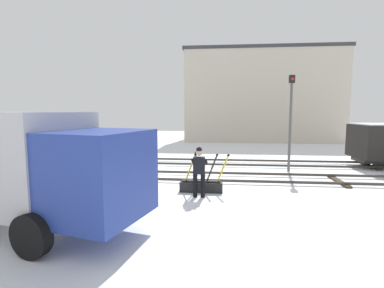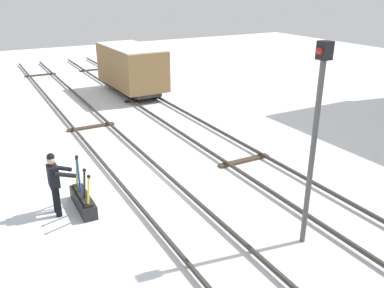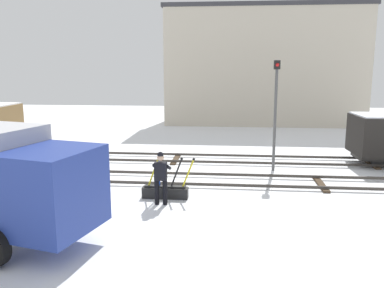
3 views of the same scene
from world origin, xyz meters
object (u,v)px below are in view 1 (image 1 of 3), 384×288
Objects in this scene: rail_worker at (199,169)px; freight_car_near_switch at (24,136)px; switch_lever_frame at (202,185)px; signal_post at (291,114)px; delivery_truck at (19,162)px.

rail_worker is 12.27m from freight_car_near_switch.
signal_post is at bearing 46.26° from switch_lever_frame.
freight_car_near_switch is at bearing 153.15° from switch_lever_frame.
delivery_truck is (-4.20, -2.92, 0.67)m from rail_worker.
freight_car_near_switch is (-6.41, 9.05, -0.17)m from delivery_truck.
freight_car_near_switch is at bearing 174.23° from signal_post.
switch_lever_frame is at bearing 86.82° from rail_worker.
delivery_truck is (-4.25, -3.55, 1.37)m from switch_lever_frame.
freight_car_near_switch is (-10.62, 6.14, 0.50)m from rail_worker.
delivery_truck is at bearing -139.65° from switch_lever_frame.
rail_worker is 5.16m from delivery_truck.
rail_worker is at bearing 49.11° from delivery_truck.
freight_car_near_switch is (-10.66, 5.51, 1.20)m from switch_lever_frame.
freight_car_near_switch is at bearing 150.45° from rail_worker.
signal_post reaches higher than freight_car_near_switch.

